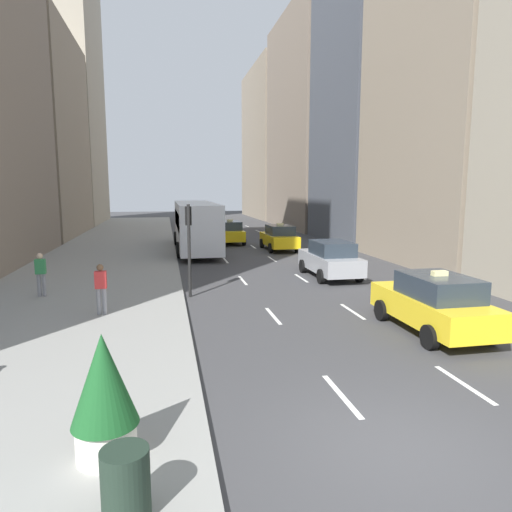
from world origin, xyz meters
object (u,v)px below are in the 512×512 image
object	(u,v)px
pedestrian_mid_block	(101,287)
pedestrian_far_walking	(41,272)
taxi_lead	(279,237)
taxi_second	(434,303)
planter_with_shrub	(104,395)
city_bus	(196,224)
trash_can	(126,484)
taxi_third	(230,232)
sedan_black_near	(330,259)
traffic_light_pole	(189,235)

from	to	relation	value
pedestrian_mid_block	pedestrian_far_walking	xyz separation A→B (m)	(-2.56, 3.08, 0.00)
taxi_lead	taxi_second	world-z (taller)	same
taxi_second	pedestrian_mid_block	world-z (taller)	taxi_second
pedestrian_mid_block	pedestrian_far_walking	world-z (taller)	same
taxi_second	planter_with_shrub	distance (m)	9.93
taxi_second	planter_with_shrub	bearing A→B (deg)	-149.93
city_bus	trash_can	world-z (taller)	city_bus
city_bus	trash_can	xyz separation A→B (m)	(-2.59, -25.67, -1.19)
taxi_third	sedan_black_near	bearing A→B (deg)	-78.94
trash_can	traffic_light_pole	world-z (taller)	traffic_light_pole
planter_with_shrub	pedestrian_far_walking	bearing A→B (deg)	107.87
trash_can	planter_with_shrub	xyz separation A→B (m)	(-0.40, 1.38, 0.55)
planter_with_shrub	pedestrian_mid_block	size ratio (longest dim) A/B	1.18
trash_can	pedestrian_far_walking	distance (m)	13.44
pedestrian_mid_block	planter_with_shrub	bearing A→B (deg)	-82.34
pedestrian_mid_block	traffic_light_pole	size ratio (longest dim) A/B	0.46
taxi_third	taxi_lead	bearing A→B (deg)	-57.95
city_bus	taxi_third	bearing A→B (deg)	51.57
city_bus	sedan_black_near	bearing A→B (deg)	-62.51
taxi_lead	pedestrian_mid_block	world-z (taller)	taxi_lead
taxi_third	sedan_black_near	world-z (taller)	taxi_third
planter_with_shrub	pedestrian_mid_block	xyz separation A→B (m)	(-1.12, 8.35, -0.09)
taxi_third	trash_can	world-z (taller)	taxi_third
taxi_second	traffic_light_pole	world-z (taller)	traffic_light_pole
taxi_third	traffic_light_pole	size ratio (longest dim) A/B	1.22
sedan_black_near	pedestrian_mid_block	distance (m)	11.00
traffic_light_pole	taxi_second	bearing A→B (deg)	-41.39
taxi_second	pedestrian_far_walking	distance (m)	13.87
city_bus	pedestrian_mid_block	bearing A→B (deg)	-104.43
pedestrian_mid_block	taxi_lead	bearing A→B (deg)	57.10
planter_with_shrub	pedestrian_far_walking	distance (m)	12.00
taxi_second	trash_can	bearing A→B (deg)	-142.22
taxi_second	sedan_black_near	size ratio (longest dim) A/B	0.99
planter_with_shrub	traffic_light_pole	distance (m)	11.15
taxi_third	pedestrian_far_walking	bearing A→B (deg)	-120.00
taxi_third	pedestrian_mid_block	distance (m)	20.68
city_bus	pedestrian_mid_block	xyz separation A→B (m)	(-4.10, -15.95, -0.72)
taxi_lead	taxi_second	size ratio (longest dim) A/B	1.00
sedan_black_near	planter_with_shrub	world-z (taller)	planter_with_shrub
city_bus	taxi_second	bearing A→B (deg)	-73.80
taxi_second	sedan_black_near	world-z (taller)	taxi_second
city_bus	planter_with_shrub	distance (m)	24.48
taxi_lead	sedan_black_near	world-z (taller)	taxi_lead
sedan_black_near	city_bus	xyz separation A→B (m)	(-5.61, 10.78, 0.90)
sedan_black_near	city_bus	bearing A→B (deg)	117.49
taxi_lead	trash_can	size ratio (longest dim) A/B	4.89
pedestrian_far_walking	sedan_black_near	bearing A→B (deg)	9.64
traffic_light_pole	pedestrian_far_walking	bearing A→B (deg)	174.85
pedestrian_mid_block	pedestrian_far_walking	bearing A→B (deg)	129.78
pedestrian_mid_block	taxi_third	bearing A→B (deg)	70.46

